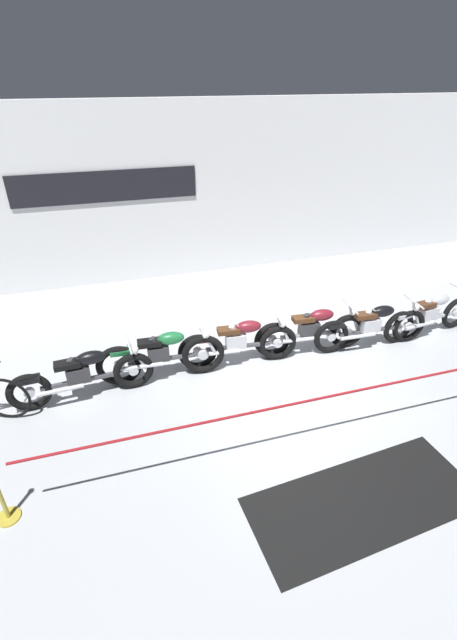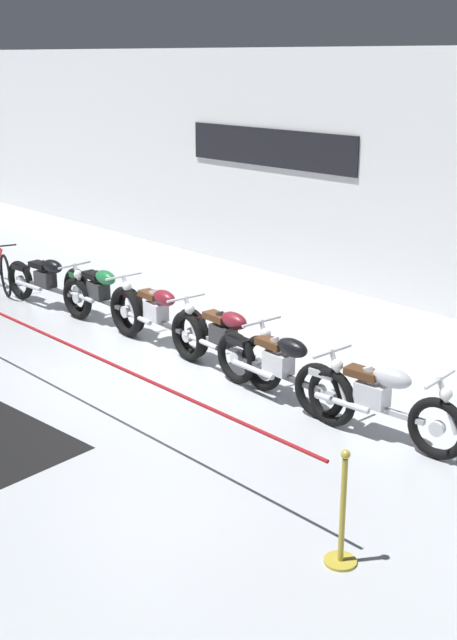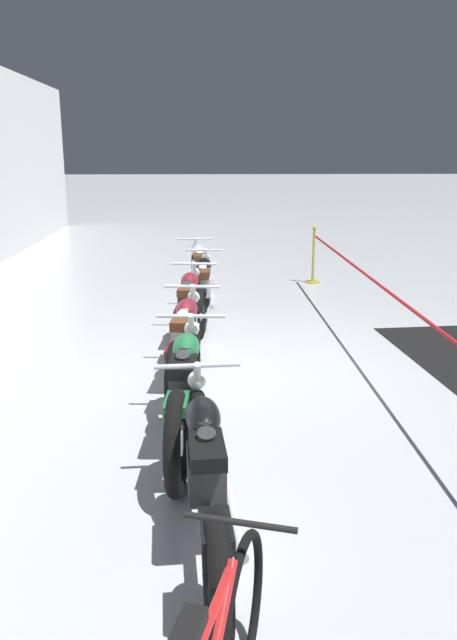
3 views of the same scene
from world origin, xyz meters
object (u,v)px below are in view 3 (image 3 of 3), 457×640
(stanchion_far_left, at_px, (419,332))
(motorcycle_green_1, at_px, (186,392))
(motorcycle_maroon_3, at_px, (189,309))
(stanchion_mid_left, at_px, (313,264))
(motorcycle_black_4, at_px, (204,289))
(motorcycle_maroon_2, at_px, (185,343))
(motorcycle_silver_5, at_px, (200,271))
(motorcycle_black_0, at_px, (206,476))

(stanchion_far_left, bearing_deg, motorcycle_green_1, 110.60)
(motorcycle_green_1, bearing_deg, motorcycle_maroon_3, 0.65)
(motorcycle_green_1, distance_m, stanchion_mid_left, 6.95)
(motorcycle_green_1, xyz_separation_m, motorcycle_black_4, (4.02, -0.16, -0.02))
(motorcycle_maroon_2, bearing_deg, motorcycle_maroon_3, -0.21)
(motorcycle_black_4, relative_size, motorcycle_silver_5, 1.08)
(stanchion_far_left, bearing_deg, stanchion_mid_left, 0.00)
(motorcycle_black_4, relative_size, stanchion_mid_left, 2.23)
(motorcycle_maroon_2, bearing_deg, motorcycle_green_1, -178.47)
(motorcycle_black_0, distance_m, motorcycle_maroon_3, 4.15)
(motorcycle_black_4, height_order, motorcycle_silver_5, motorcycle_black_4)
(motorcycle_maroon_3, xyz_separation_m, motorcycle_silver_5, (2.55, -0.12, 0.00))
(motorcycle_maroon_2, height_order, stanchion_mid_left, stanchion_mid_left)
(motorcycle_green_1, height_order, motorcycle_maroon_3, motorcycle_green_1)
(motorcycle_green_1, height_order, stanchion_far_left, stanchion_far_left)
(motorcycle_green_1, distance_m, motorcycle_black_4, 4.02)
(motorcycle_black_0, bearing_deg, motorcycle_silver_5, 0.59)
(motorcycle_silver_5, relative_size, stanchion_mid_left, 2.07)
(motorcycle_black_0, relative_size, motorcycle_maroon_2, 1.05)
(motorcycle_maroon_3, bearing_deg, motorcycle_green_1, -179.35)
(motorcycle_maroon_2, bearing_deg, stanchion_far_left, -104.46)
(motorcycle_maroon_3, relative_size, stanchion_mid_left, 2.10)
(motorcycle_silver_5, bearing_deg, stanchion_mid_left, -59.99)
(motorcycle_green_1, relative_size, motorcycle_black_4, 0.94)
(motorcycle_maroon_2, distance_m, motorcycle_black_4, 2.63)
(motorcycle_maroon_3, xyz_separation_m, stanchion_mid_left, (3.76, -2.22, -0.10))
(motorcycle_black_0, xyz_separation_m, stanchion_far_left, (2.13, -2.03, 0.27))
(motorcycle_maroon_2, xyz_separation_m, motorcycle_black_4, (2.62, -0.19, -0.00))
(motorcycle_green_1, xyz_separation_m, stanchion_far_left, (0.82, -2.19, 0.24))
(motorcycle_black_0, distance_m, motorcycle_silver_5, 6.69)
(motorcycle_black_4, bearing_deg, motorcycle_black_0, -179.97)
(motorcycle_black_4, distance_m, stanchion_mid_left, 3.28)
(motorcycle_maroon_3, bearing_deg, motorcycle_black_0, -177.37)
(motorcycle_black_4, bearing_deg, stanchion_far_left, -147.54)
(motorcycle_black_0, relative_size, motorcycle_silver_5, 1.06)
(motorcycle_maroon_2, xyz_separation_m, motorcycle_silver_5, (3.99, -0.13, -0.01))
(motorcycle_green_1, distance_m, motorcycle_silver_5, 5.38)
(motorcycle_black_0, height_order, motorcycle_green_1, motorcycle_green_1)
(motorcycle_silver_5, bearing_deg, motorcycle_maroon_3, 177.26)
(motorcycle_green_1, bearing_deg, motorcycle_black_4, -2.21)
(motorcycle_black_4, bearing_deg, stanchion_mid_left, -38.30)
(motorcycle_silver_5, bearing_deg, stanchion_far_left, -155.27)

